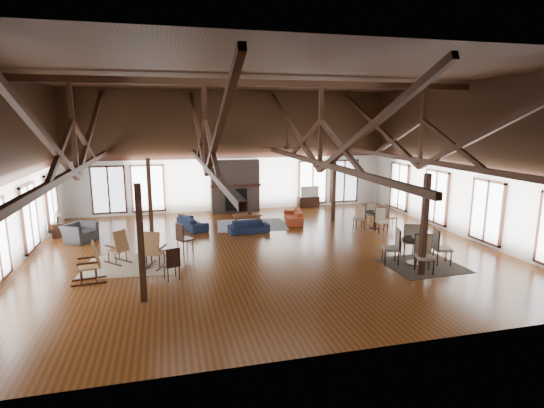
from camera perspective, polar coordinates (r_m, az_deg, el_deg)
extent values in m
plane|color=brown|center=(15.24, -0.91, -6.16)|extent=(16.00, 16.00, 0.00)
cube|color=black|center=(14.60, -0.99, 16.91)|extent=(16.00, 14.00, 0.02)
cube|color=white|center=(21.47, -5.23, 7.06)|extent=(16.00, 0.02, 6.00)
cube|color=white|center=(8.03, 10.46, -0.20)|extent=(16.00, 0.02, 6.00)
cube|color=white|center=(15.00, -32.31, 3.53)|extent=(0.02, 14.00, 6.00)
cube|color=white|center=(18.18, 24.55, 5.33)|extent=(0.02, 14.00, 6.00)
cube|color=black|center=(14.58, -0.99, 15.93)|extent=(15.60, 0.18, 0.22)
cube|color=black|center=(14.49, -24.80, 4.23)|extent=(0.16, 13.70, 0.18)
cube|color=black|center=(14.41, -25.25, 9.55)|extent=(0.14, 0.14, 2.70)
cube|color=black|center=(17.86, -23.10, 9.46)|extent=(0.15, 7.07, 3.12)
cube|color=black|center=(11.00, -28.63, 8.38)|extent=(0.15, 7.07, 3.12)
cube|color=black|center=(14.30, -8.81, 5.05)|extent=(0.16, 13.70, 0.18)
cube|color=black|center=(14.21, -8.98, 10.47)|extent=(0.14, 0.14, 2.70)
cube|color=black|center=(17.70, -10.02, 10.18)|extent=(0.15, 7.07, 3.12)
cube|color=black|center=(10.74, -7.23, 9.61)|extent=(0.15, 7.07, 3.12)
cube|color=black|center=(15.19, 6.45, 5.48)|extent=(0.16, 13.70, 0.18)
cube|color=black|center=(15.11, 6.57, 10.58)|extent=(0.14, 0.14, 2.70)
cube|color=black|center=(18.43, 2.68, 10.37)|extent=(0.15, 7.07, 3.12)
cube|color=black|center=(11.90, 12.54, 9.60)|extent=(0.15, 7.07, 3.12)
cube|color=black|center=(17.00, 19.25, 5.54)|extent=(0.16, 13.70, 0.18)
cube|color=black|center=(16.93, 19.55, 10.08)|extent=(0.14, 0.14, 2.70)
cube|color=black|center=(19.95, 13.93, 10.13)|extent=(0.15, 7.07, 3.12)
cube|color=black|center=(14.14, 27.39, 8.85)|extent=(0.15, 7.07, 3.12)
cube|color=black|center=(11.11, -17.21, -5.16)|extent=(0.16, 0.16, 3.05)
cube|color=black|center=(13.27, 19.80, -2.66)|extent=(0.16, 0.16, 3.05)
cube|color=black|center=(17.93, -16.10, 1.07)|extent=(0.16, 0.16, 3.05)
cube|color=black|center=(19.34, 8.30, 2.13)|extent=(0.16, 0.16, 3.05)
cube|color=#67554E|center=(21.35, -5.01, 2.45)|extent=(2.40, 0.62, 2.60)
cube|color=black|center=(21.15, -4.84, 0.58)|extent=(1.10, 0.06, 1.10)
cube|color=black|center=(21.07, -4.89, 2.47)|extent=(2.50, 0.20, 0.12)
cylinder|color=black|center=(13.70, 2.06, 9.11)|extent=(0.04, 0.04, 0.70)
cylinder|color=black|center=(13.72, 2.05, 7.65)|extent=(0.20, 0.20, 0.10)
cube|color=black|center=(13.85, 3.85, 7.66)|extent=(0.70, 0.12, 0.02)
cube|color=black|center=(14.15, 1.54, 7.76)|extent=(0.12, 0.70, 0.02)
cube|color=black|center=(13.60, 0.21, 7.62)|extent=(0.70, 0.12, 0.02)
cube|color=black|center=(13.29, 2.59, 7.52)|extent=(0.12, 0.70, 0.02)
imported|color=#131C36|center=(17.43, -3.15, -3.10)|extent=(1.70, 0.79, 0.48)
imported|color=#131C35|center=(18.36, -10.68, -2.45)|extent=(1.98, 1.28, 0.54)
imported|color=#97371D|center=(19.20, 2.89, -1.65)|extent=(1.97, 1.08, 0.54)
cube|color=brown|center=(18.70, -3.36, -1.49)|extent=(1.25, 0.68, 0.06)
cube|color=brown|center=(18.47, -4.80, -2.41)|extent=(0.06, 0.06, 0.41)
cube|color=brown|center=(18.86, -5.00, -2.13)|extent=(0.06, 0.06, 0.41)
cube|color=brown|center=(18.66, -1.70, -2.24)|extent=(0.06, 0.06, 0.41)
cube|color=brown|center=(19.04, -1.96, -1.96)|extent=(0.06, 0.06, 0.41)
imported|color=#B2B2B2|center=(18.66, -3.01, -1.11)|extent=(0.22, 0.22, 0.20)
imported|color=#2F2F31|center=(17.72, -24.43, -3.53)|extent=(1.37, 1.41, 0.70)
cube|color=black|center=(18.77, -26.76, -3.14)|extent=(0.43, 0.43, 0.57)
cylinder|color=black|center=(18.67, -26.88, -1.78)|extent=(0.08, 0.08, 0.34)
cone|color=beige|center=(18.62, -26.95, -1.09)|extent=(0.30, 0.30, 0.25)
cube|color=olive|center=(14.67, -20.11, -5.85)|extent=(0.67, 0.67, 0.05)
cube|color=olive|center=(14.40, -19.67, -4.75)|extent=(0.48, 0.47, 0.70)
cube|color=black|center=(14.67, -20.64, -7.51)|extent=(0.62, 0.66, 0.05)
cube|color=black|center=(14.90, -19.39, -7.14)|extent=(0.62, 0.66, 0.05)
cube|color=olive|center=(13.95, -15.44, -6.31)|extent=(0.66, 0.65, 0.05)
cube|color=olive|center=(13.65, -15.91, -5.18)|extent=(0.55, 0.38, 0.74)
cube|color=black|center=(14.17, -16.16, -7.88)|extent=(0.39, 0.87, 0.05)
cube|color=black|center=(14.00, -14.53, -8.02)|extent=(0.39, 0.87, 0.05)
cube|color=olive|center=(13.26, -23.49, -7.77)|extent=(0.56, 0.58, 0.05)
cube|color=olive|center=(13.14, -22.58, -6.23)|extent=(0.26, 0.54, 0.75)
cube|color=black|center=(13.20, -23.38, -9.82)|extent=(0.92, 0.17, 0.05)
cube|color=black|center=(13.60, -23.32, -9.19)|extent=(0.92, 0.17, 0.05)
cube|color=black|center=(15.06, -11.61, -4.66)|extent=(0.62, 0.62, 0.05)
cube|color=black|center=(14.88, -12.33, -3.72)|extent=(0.27, 0.42, 0.60)
cylinder|color=black|center=(15.13, -11.57, -5.56)|extent=(0.04, 0.04, 0.49)
cube|color=black|center=(12.73, -13.37, -7.94)|extent=(0.52, 0.52, 0.05)
cube|color=black|center=(12.48, -13.14, -7.04)|extent=(0.41, 0.17, 0.54)
cylinder|color=black|center=(12.81, -13.32, -8.88)|extent=(0.03, 0.03, 0.44)
cylinder|color=black|center=(14.34, 18.93, -4.57)|extent=(0.95, 0.95, 0.04)
cylinder|color=black|center=(14.45, 18.83, -6.06)|extent=(0.10, 0.10, 0.78)
cylinder|color=black|center=(14.57, 18.73, -7.54)|extent=(0.57, 0.57, 0.04)
cylinder|color=black|center=(18.58, 13.72, -1.08)|extent=(0.82, 0.82, 0.04)
cylinder|color=black|center=(18.65, 13.68, -2.08)|extent=(0.10, 0.10, 0.67)
cylinder|color=black|center=(18.73, 13.63, -3.08)|extent=(0.49, 0.49, 0.04)
imported|color=#B2B2B2|center=(14.35, 18.48, -4.25)|extent=(0.15, 0.15, 0.09)
imported|color=#B2B2B2|center=(18.46, 13.72, -0.92)|extent=(0.17, 0.17, 0.11)
cube|color=black|center=(22.53, 4.93, 0.29)|extent=(1.12, 0.42, 0.56)
imported|color=#B2B2B2|center=(22.44, 5.00, 1.70)|extent=(0.99, 0.16, 0.57)
cube|color=tan|center=(14.42, -18.53, -7.78)|extent=(3.00, 2.47, 0.01)
cube|color=navy|center=(18.72, -2.78, -2.83)|extent=(3.19, 2.52, 0.01)
cube|color=black|center=(14.50, 19.60, -7.74)|extent=(2.37, 2.17, 0.01)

